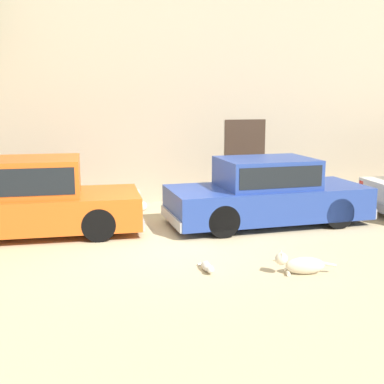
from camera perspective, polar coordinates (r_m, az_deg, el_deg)
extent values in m
plane|color=tan|center=(9.45, -3.25, -5.73)|extent=(80.00, 80.00, 0.00)
cube|color=#D15619|center=(10.36, -17.53, -2.04)|extent=(4.12, 1.74, 0.65)
cube|color=#D15619|center=(10.24, -17.97, 1.68)|extent=(1.90, 1.49, 0.72)
cube|color=black|center=(10.24, -17.98, 1.73)|extent=(1.75, 1.52, 0.50)
cube|color=#999BA0|center=(10.37, -6.21, -2.78)|extent=(0.13, 1.69, 0.20)
sphere|color=silver|center=(10.97, -6.41, -0.13)|extent=(0.20, 0.20, 0.20)
sphere|color=silver|center=(9.63, -5.70, -1.64)|extent=(0.20, 0.20, 0.20)
cylinder|color=black|center=(11.07, -10.71, -1.73)|extent=(0.64, 0.20, 0.64)
cylinder|color=black|center=(9.58, -10.59, -3.68)|extent=(0.64, 0.20, 0.64)
cube|color=navy|center=(10.80, 8.55, -1.10)|extent=(4.31, 2.02, 0.66)
cube|color=navy|center=(10.67, 8.43, 2.21)|extent=(2.03, 1.61, 0.60)
cube|color=black|center=(10.67, 8.44, 2.26)|extent=(1.88, 1.63, 0.42)
cube|color=#999BA0|center=(11.84, 17.72, -1.53)|extent=(0.24, 1.68, 0.20)
cube|color=#999BA0|center=(10.19, -2.22, -2.98)|extent=(0.24, 1.68, 0.20)
sphere|color=silver|center=(12.35, 16.22, 0.78)|extent=(0.20, 0.20, 0.20)
sphere|color=silver|center=(11.24, 19.84, -0.39)|extent=(0.20, 0.20, 0.20)
cube|color=red|center=(10.81, -3.15, -0.09)|extent=(0.05, 0.18, 0.18)
cube|color=red|center=(9.40, -1.18, -1.73)|extent=(0.05, 0.18, 0.18)
cylinder|color=black|center=(12.05, 12.51, -0.76)|extent=(0.66, 0.25, 0.65)
cylinder|color=black|center=(10.77, 16.30, -2.31)|extent=(0.66, 0.25, 0.65)
cylinder|color=black|center=(11.09, 0.97, -1.49)|extent=(0.66, 0.25, 0.65)
cylinder|color=black|center=(9.69, 3.56, -3.33)|extent=(0.66, 0.25, 0.65)
cube|color=#999BA0|center=(11.96, 20.48, -1.59)|extent=(0.16, 1.79, 0.20)
cube|color=red|center=(12.56, 18.77, 0.82)|extent=(0.04, 0.18, 0.18)
cube|color=tan|center=(17.00, 11.97, 16.03)|extent=(17.60, 5.91, 8.60)
cube|color=#38281E|center=(13.32, 6.02, 3.70)|extent=(1.10, 0.02, 2.10)
cylinder|color=beige|center=(7.87, 10.90, -9.11)|extent=(0.08, 0.11, 0.06)
cylinder|color=beige|center=(7.99, 10.69, -8.79)|extent=(0.08, 0.11, 0.06)
ellipsoid|color=beige|center=(7.96, 12.74, -8.16)|extent=(0.63, 0.32, 0.27)
sphere|color=beige|center=(7.84, 10.14, -7.49)|extent=(0.20, 0.20, 0.20)
cone|color=beige|center=(7.83, 9.40, -7.61)|extent=(0.12, 0.12, 0.11)
cone|color=beige|center=(7.76, 10.25, -7.00)|extent=(0.08, 0.08, 0.09)
cone|color=beige|center=(7.87, 10.07, -6.75)|extent=(0.08, 0.08, 0.09)
cylinder|color=beige|center=(8.06, 15.36, -7.95)|extent=(0.22, 0.08, 0.09)
ellipsoid|color=beige|center=(7.94, 1.65, -8.47)|extent=(0.16, 0.37, 0.13)
sphere|color=beige|center=(7.74, 2.12, -8.81)|extent=(0.11, 0.11, 0.11)
cone|color=beige|center=(7.73, 2.33, -8.48)|extent=(0.04, 0.04, 0.05)
cone|color=beige|center=(7.72, 1.92, -8.52)|extent=(0.04, 0.04, 0.05)
cylinder|color=beige|center=(8.22, 1.21, -8.11)|extent=(0.21, 0.15, 0.04)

